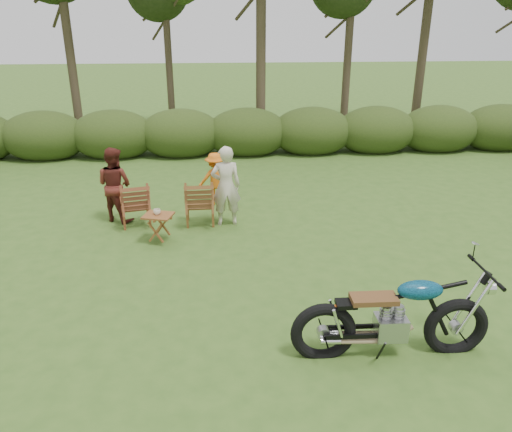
{
  "coord_description": "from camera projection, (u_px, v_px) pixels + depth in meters",
  "views": [
    {
      "loc": [
        -0.92,
        -5.95,
        3.97
      ],
      "look_at": [
        -0.32,
        1.61,
        0.9
      ],
      "focal_mm": 35.0,
      "sensor_mm": 36.0,
      "label": 1
    }
  ],
  "objects": [
    {
      "name": "ground",
      "position": [
        287.0,
        317.0,
        7.06
      ],
      "size": [
        80.0,
        80.0,
        0.0
      ],
      "primitive_type": "plane",
      "color": "#33521B",
      "rests_on": "ground"
    },
    {
      "name": "tree_line",
      "position": [
        262.0,
        20.0,
        14.66
      ],
      "size": [
        22.52,
        11.62,
        8.14
      ],
      "color": "#3C3120",
      "rests_on": "ground"
    },
    {
      "name": "motorcycle",
      "position": [
        387.0,
        352.0,
        6.31
      ],
      "size": [
        2.36,
        0.93,
        1.34
      ],
      "primitive_type": null,
      "rotation": [
        0.0,
        0.0,
        -0.01
      ],
      "color": "#0A658D",
      "rests_on": "ground"
    },
    {
      "name": "lawn_chair_right",
      "position": [
        201.0,
        223.0,
        10.21
      ],
      "size": [
        0.66,
        0.66,
        0.94
      ],
      "primitive_type": null,
      "rotation": [
        0.0,
        0.0,
        3.17
      ],
      "color": "#5D2F17",
      "rests_on": "ground"
    },
    {
      "name": "lawn_chair_left",
      "position": [
        137.0,
        225.0,
        10.15
      ],
      "size": [
        0.76,
        0.76,
        0.92
      ],
      "primitive_type": null,
      "rotation": [
        0.0,
        0.0,
        3.37
      ],
      "color": "#602E18",
      "rests_on": "ground"
    },
    {
      "name": "side_table",
      "position": [
        159.0,
        228.0,
        9.28
      ],
      "size": [
        0.64,
        0.58,
        0.55
      ],
      "primitive_type": null,
      "rotation": [
        0.0,
        0.0,
        -0.28
      ],
      "color": "brown",
      "rests_on": "ground"
    },
    {
      "name": "cup",
      "position": [
        157.0,
        212.0,
        9.16
      ],
      "size": [
        0.15,
        0.15,
        0.1
      ],
      "primitive_type": "imported",
      "rotation": [
        0.0,
        0.0,
        0.21
      ],
      "color": "beige",
      "rests_on": "side_table"
    },
    {
      "name": "adult_a",
      "position": [
        227.0,
        224.0,
        10.18
      ],
      "size": [
        0.62,
        0.44,
        1.63
      ],
      "primitive_type": "imported",
      "rotation": [
        0.0,
        0.0,
        3.22
      ],
      "color": "beige",
      "rests_on": "ground"
    },
    {
      "name": "adult_b",
      "position": [
        119.0,
        220.0,
        10.39
      ],
      "size": [
        0.94,
        0.88,
        1.54
      ],
      "primitive_type": "imported",
      "rotation": [
        0.0,
        0.0,
        2.63
      ],
      "color": "#561F18",
      "rests_on": "ground"
    },
    {
      "name": "child",
      "position": [
        216.0,
        204.0,
        11.27
      ],
      "size": [
        0.83,
        0.57,
        1.18
      ],
      "primitive_type": "imported",
      "rotation": [
        0.0,
        0.0,
        3.33
      ],
      "color": "orange",
      "rests_on": "ground"
    }
  ]
}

